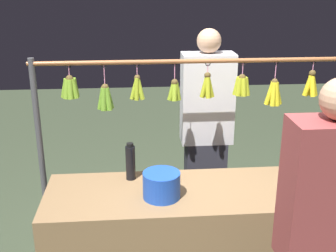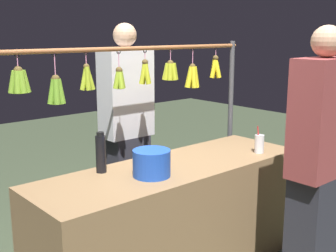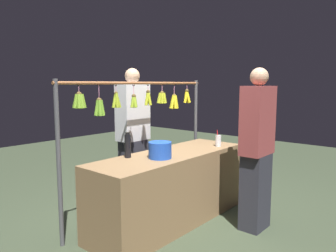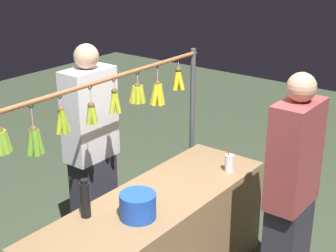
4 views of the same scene
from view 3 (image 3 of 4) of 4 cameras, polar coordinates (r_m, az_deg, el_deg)
ground_plane at (r=3.91m, az=0.39°, el=-16.35°), size 12.00×12.00×0.00m
market_counter at (r=3.77m, az=0.40°, el=-10.76°), size 2.04×0.65×0.80m
display_rack at (r=3.89m, az=-4.81°, el=2.10°), size 2.28×0.14×1.62m
water_bottle at (r=3.46m, az=-7.03°, el=-3.40°), size 0.07×0.07×0.27m
blue_bucket at (r=3.41m, az=-1.40°, el=-4.23°), size 0.24×0.24×0.17m
drink_cup at (r=4.11m, az=8.75°, el=-2.55°), size 0.07×0.07×0.21m
vendor_person at (r=4.31m, az=-6.09°, el=-1.98°), size 0.42×0.23×1.77m
customer_person at (r=3.63m, az=15.19°, el=-4.24°), size 0.41×0.22×1.74m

